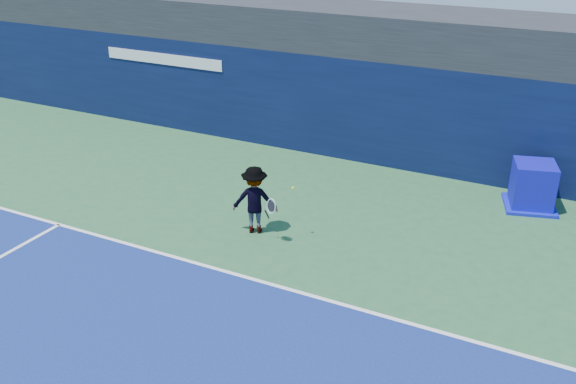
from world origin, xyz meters
name	(u,v)px	position (x,y,z in m)	size (l,w,h in m)	color
ground	(148,361)	(0.00, 0.00, 0.00)	(80.00, 80.00, 0.00)	#295B34
baseline	(240,275)	(0.00, 3.00, 0.01)	(24.00, 0.10, 0.01)	white
stadium_band	(387,30)	(0.00, 11.50, 3.60)	(36.00, 3.00, 1.20)	black
back_wall_assembly	(371,109)	(0.00, 10.50, 1.50)	(36.00, 1.03, 3.00)	#091132
equipment_cart	(532,187)	(4.81, 9.13, 0.53)	(1.51, 1.51, 1.17)	#0E0CA8
tennis_player	(255,200)	(-0.68, 4.85, 0.81)	(1.33, 0.95, 1.61)	silver
tennis_ball	(293,188)	(0.22, 4.99, 1.23)	(0.07, 0.07, 0.07)	#C2F01A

